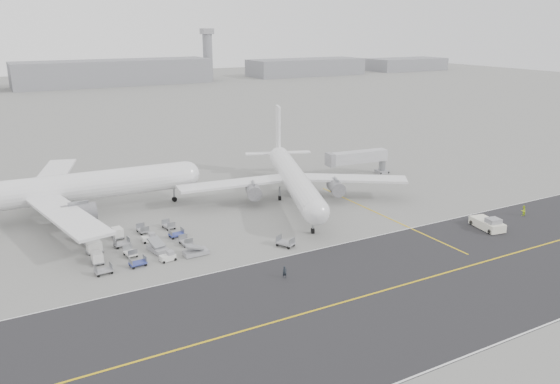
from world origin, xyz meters
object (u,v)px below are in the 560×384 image
airliner_a (57,190)px  airliner_b (293,178)px  ground_crew_b (523,211)px  ground_crew_a (285,272)px  control_tower (208,53)px  pushback_tug (488,224)px  jet_bridge (358,158)px

airliner_a → airliner_b: size_ratio=1.20×
airliner_a → airliner_b: airliner_a is taller
ground_crew_b → ground_crew_a: bearing=5.2°
control_tower → ground_crew_b: size_ratio=16.60×
control_tower → pushback_tug: (-58.77, -273.79, -15.31)m
ground_crew_a → ground_crew_b: ground_crew_b is taller
jet_bridge → ground_crew_b: bearing=-69.2°
ground_crew_a → ground_crew_b: (50.60, 1.31, 0.07)m
pushback_tug → ground_crew_a: (-39.48, 0.35, -0.07)m
airliner_b → pushback_tug: (20.87, -29.92, -3.65)m
pushback_tug → ground_crew_b: (11.12, 1.66, -0.00)m
airliner_b → ground_crew_b: 42.83m
airliner_b → jet_bridge: bearing=41.2°
airliner_a → jet_bridge: bearing=-89.8°
airliner_b → ground_crew_a: bearing=-102.1°
ground_crew_a → airliner_b: bearing=64.4°
ground_crew_a → ground_crew_b: bearing=8.0°
airliner_b → ground_crew_a: airliner_b is taller
control_tower → ground_crew_b: (-47.65, -272.12, -15.31)m
airliner_b → pushback_tug: size_ratio=5.41×
airliner_a → airliner_b: (41.95, -11.56, -0.66)m
ground_crew_a → control_tower: bearing=76.8°
jet_bridge → ground_crew_a: jet_bridge is taller
airliner_b → pushback_tug: bearing=-35.0°
airliner_a → ground_crew_b: airliner_a is taller
control_tower → pushback_tug: 280.44m
jet_bridge → airliner_b: bearing=-153.1°
control_tower → ground_crew_a: (-98.25, -273.44, -15.38)m
control_tower → pushback_tug: bearing=-102.1°
jet_bridge → pushback_tug: bearing=-86.1°
pushback_tug → jet_bridge: jet_bridge is taller
control_tower → ground_crew_b: bearing=-99.9°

